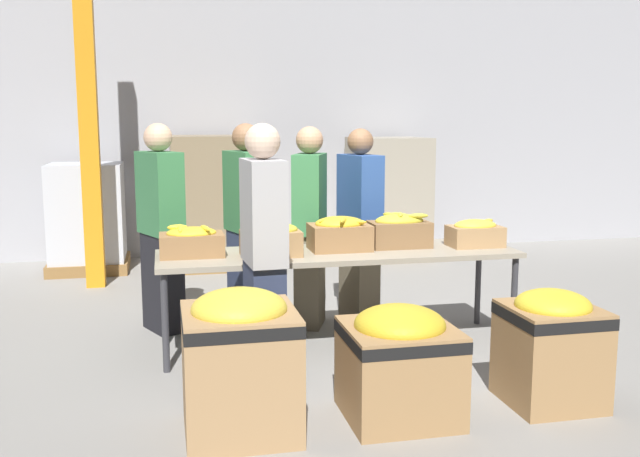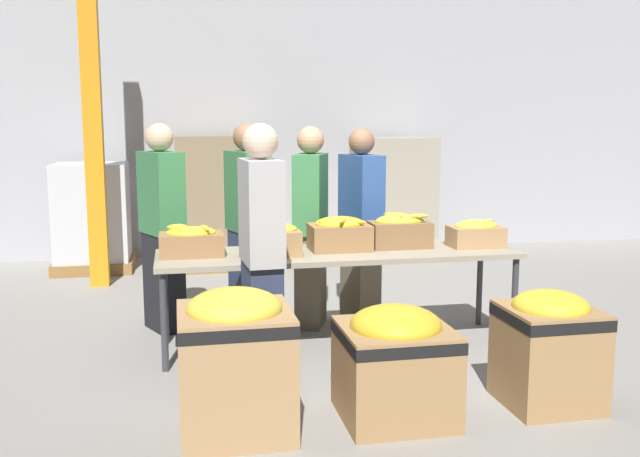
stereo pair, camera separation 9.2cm
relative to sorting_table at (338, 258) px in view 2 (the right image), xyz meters
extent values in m
plane|color=gray|center=(0.00, 0.00, -0.71)|extent=(30.00, 30.00, 0.00)
cube|color=#A8A8AD|center=(0.00, 4.12, 1.29)|extent=(16.00, 0.08, 4.00)
cube|color=#9E937F|center=(0.00, 0.00, 0.03)|extent=(2.79, 0.77, 0.04)
cylinder|color=#38383D|center=(-1.33, -0.33, -0.35)|extent=(0.05, 0.05, 0.72)
cylinder|color=#38383D|center=(1.33, -0.33, -0.35)|extent=(0.05, 0.05, 0.72)
cylinder|color=#38383D|center=(-1.33, 0.33, -0.35)|extent=(0.05, 0.05, 0.72)
cylinder|color=#38383D|center=(1.33, 0.33, -0.35)|extent=(0.05, 0.05, 0.72)
cube|color=olive|center=(-1.12, 0.05, 0.13)|extent=(0.47, 0.30, 0.17)
ellipsoid|color=yellow|center=(-1.12, 0.05, 0.23)|extent=(0.37, 0.27, 0.09)
ellipsoid|color=yellow|center=(-1.20, 0.05, 0.25)|extent=(0.06, 0.22, 0.06)
ellipsoid|color=yellow|center=(-1.21, 0.11, 0.27)|extent=(0.08, 0.19, 0.04)
ellipsoid|color=yellow|center=(-1.22, 0.09, 0.27)|extent=(0.15, 0.07, 0.06)
ellipsoid|color=yellow|center=(-1.02, 0.01, 0.26)|extent=(0.10, 0.20, 0.05)
cube|color=#A37A4C|center=(-0.54, -0.06, 0.14)|extent=(0.45, 0.29, 0.19)
ellipsoid|color=gold|center=(-0.54, -0.06, 0.25)|extent=(0.41, 0.24, 0.11)
ellipsoid|color=gold|center=(-0.52, -0.03, 0.27)|extent=(0.22, 0.06, 0.04)
ellipsoid|color=gold|center=(-0.58, -0.07, 0.27)|extent=(0.07, 0.18, 0.04)
cube|color=olive|center=(0.02, 0.06, 0.15)|extent=(0.47, 0.34, 0.20)
ellipsoid|color=gold|center=(0.02, 0.06, 0.26)|extent=(0.39, 0.30, 0.11)
ellipsoid|color=gold|center=(0.03, -0.04, 0.30)|extent=(0.13, 0.20, 0.05)
ellipsoid|color=gold|center=(-0.10, 0.06, 0.29)|extent=(0.15, 0.16, 0.05)
ellipsoid|color=gold|center=(0.13, -0.03, 0.28)|extent=(0.16, 0.12, 0.04)
cube|color=olive|center=(0.52, 0.09, 0.15)|extent=(0.48, 0.29, 0.20)
ellipsoid|color=gold|center=(0.52, 0.09, 0.26)|extent=(0.40, 0.24, 0.11)
ellipsoid|color=gold|center=(0.52, 0.07, 0.31)|extent=(0.09, 0.16, 0.05)
ellipsoid|color=gold|center=(0.46, 0.14, 0.30)|extent=(0.12, 0.15, 0.05)
ellipsoid|color=gold|center=(0.65, 0.01, 0.31)|extent=(0.16, 0.07, 0.04)
ellipsoid|color=gold|center=(0.54, 0.14, 0.30)|extent=(0.14, 0.17, 0.04)
cube|color=tan|center=(1.13, -0.02, 0.13)|extent=(0.42, 0.27, 0.16)
ellipsoid|color=yellow|center=(1.13, -0.02, 0.22)|extent=(0.35, 0.24, 0.10)
ellipsoid|color=yellow|center=(1.25, 0.00, 0.25)|extent=(0.15, 0.12, 0.05)
ellipsoid|color=yellow|center=(1.11, -0.04, 0.25)|extent=(0.11, 0.16, 0.05)
ellipsoid|color=yellow|center=(1.13, 0.03, 0.25)|extent=(0.06, 0.15, 0.04)
cube|color=#6B604C|center=(0.36, 0.70, -0.31)|extent=(0.30, 0.42, 0.81)
cube|color=#2D5199|center=(0.36, 0.70, 0.43)|extent=(0.33, 0.50, 0.67)
sphere|color=#896042|center=(0.36, 0.70, 0.87)|extent=(0.23, 0.23, 0.23)
cube|color=#2D3856|center=(-0.68, -0.67, -0.29)|extent=(0.24, 0.41, 0.83)
cube|color=#B2B2B7|center=(-0.68, -0.67, 0.46)|extent=(0.26, 0.48, 0.69)
sphere|color=beige|center=(-0.68, -0.67, 0.92)|extent=(0.23, 0.23, 0.23)
cube|color=black|center=(-1.35, 0.72, -0.29)|extent=(0.36, 0.45, 0.83)
cube|color=#387A47|center=(-1.35, 0.72, 0.46)|extent=(0.41, 0.52, 0.68)
sphere|color=#DBAD89|center=(-1.35, 0.72, 0.92)|extent=(0.23, 0.23, 0.23)
cube|color=#2D3856|center=(-0.63, 0.71, -0.30)|extent=(0.33, 0.44, 0.83)
cube|color=#387A47|center=(-0.63, 0.71, 0.46)|extent=(0.37, 0.52, 0.68)
sphere|color=#896042|center=(-0.63, 0.71, 0.92)|extent=(0.23, 0.23, 0.23)
cube|color=#6B604C|center=(-0.10, 0.60, -0.30)|extent=(0.34, 0.44, 0.81)
cube|color=#387A47|center=(-0.10, 0.60, 0.44)|extent=(0.38, 0.51, 0.67)
sphere|color=tan|center=(-0.10, 0.60, 0.89)|extent=(0.23, 0.23, 0.23)
cube|color=tan|center=(-0.92, -1.41, -0.35)|extent=(0.63, 0.63, 0.72)
cube|color=black|center=(-0.92, -1.41, -0.05)|extent=(0.64, 0.64, 0.07)
ellipsoid|color=yellow|center=(-0.92, -1.41, 0.02)|extent=(0.54, 0.54, 0.22)
cube|color=#A37A4C|center=(0.02, -1.41, -0.43)|extent=(0.64, 0.64, 0.56)
cube|color=black|center=(0.02, -1.41, -0.20)|extent=(0.64, 0.64, 0.07)
ellipsoid|color=gold|center=(0.02, -1.41, -0.13)|extent=(0.54, 0.54, 0.22)
cube|color=#A37A4C|center=(1.02, -1.41, -0.40)|extent=(0.55, 0.55, 0.63)
cube|color=black|center=(1.02, -1.41, -0.14)|extent=(0.55, 0.55, 0.07)
ellipsoid|color=yellow|center=(1.02, -1.41, -0.07)|extent=(0.47, 0.47, 0.19)
cube|color=orange|center=(-2.05, 2.54, 1.29)|extent=(0.19, 0.19, 4.00)
cube|color=olive|center=(1.52, 3.48, -0.64)|extent=(1.01, 1.01, 0.13)
cube|color=#A39984|center=(1.52, 3.48, 0.13)|extent=(0.93, 0.93, 1.41)
cube|color=olive|center=(-2.20, 3.42, -0.64)|extent=(0.90, 0.90, 0.13)
cube|color=silver|center=(-2.20, 3.42, -0.01)|extent=(0.83, 0.83, 1.13)
cube|color=olive|center=(-0.70, 3.43, -0.64)|extent=(1.13, 1.13, 0.13)
cube|color=#897556|center=(-0.70, 3.43, 0.15)|extent=(1.04, 1.04, 1.45)
camera|label=1|loc=(-1.32, -5.29, 1.07)|focal=40.00mm
camera|label=2|loc=(-1.23, -5.31, 1.07)|focal=40.00mm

